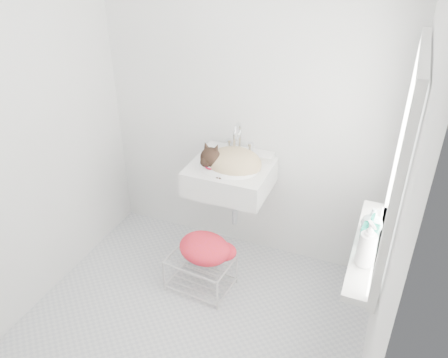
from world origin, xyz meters
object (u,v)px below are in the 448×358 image
at_px(sink, 230,166).
at_px(cat, 231,162).
at_px(bottle_a, 363,264).
at_px(wire_rack, 201,270).
at_px(bottle_c, 370,232).
at_px(bottle_b, 367,246).

distance_m(sink, cat, 0.05).
bearing_deg(bottle_a, sink, 144.59).
height_order(sink, bottle_a, sink).
bearing_deg(wire_rack, bottle_c, -2.99).
bearing_deg(sink, wire_rack, -102.36).
height_order(cat, bottle_c, cat).
bearing_deg(bottle_b, sink, 151.09).
distance_m(sink, bottle_c, 1.10).
relative_size(sink, wire_rack, 1.31).
xyz_separation_m(wire_rack, bottle_c, (1.09, -0.06, 0.70)).
height_order(sink, bottle_b, sink).
distance_m(wire_rack, bottle_c, 1.30).
bearing_deg(bottle_c, sink, 157.14).
bearing_deg(wire_rack, bottle_b, -9.82).
bearing_deg(cat, bottle_a, -46.34).
relative_size(sink, cat, 1.26).
bearing_deg(cat, bottle_b, -39.71).
relative_size(cat, bottle_a, 2.08).
bearing_deg(sink, bottle_a, -35.41).
height_order(cat, bottle_a, cat).
height_order(sink, wire_rack, sink).
xyz_separation_m(cat, bottle_a, (1.00, -0.70, -0.04)).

